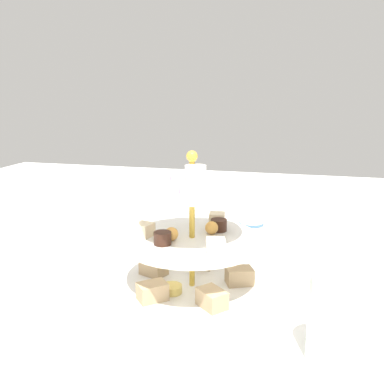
{
  "coord_description": "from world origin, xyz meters",
  "views": [
    {
      "loc": [
        0.69,
        0.17,
        0.35
      ],
      "look_at": [
        0.0,
        0.0,
        0.18
      ],
      "focal_mm": 39.44,
      "sensor_mm": 36.0,
      "label": 1
    }
  ],
  "objects_px": {
    "tiered_serving_stand": "(192,250)",
    "butter_knife_right": "(349,270)",
    "water_glass_short_left": "(188,223)",
    "butter_knife_left": "(27,384)",
    "water_glass_tall_right": "(334,319)",
    "teacup_with_saucer": "(251,232)"
  },
  "relations": [
    {
      "from": "tiered_serving_stand",
      "to": "teacup_with_saucer",
      "type": "bearing_deg",
      "value": 164.97
    },
    {
      "from": "tiered_serving_stand",
      "to": "teacup_with_saucer",
      "type": "height_order",
      "value": "tiered_serving_stand"
    },
    {
      "from": "water_glass_tall_right",
      "to": "teacup_with_saucer",
      "type": "bearing_deg",
      "value": -160.48
    },
    {
      "from": "teacup_with_saucer",
      "to": "water_glass_tall_right",
      "type": "bearing_deg",
      "value": 19.52
    },
    {
      "from": "water_glass_tall_right",
      "to": "teacup_with_saucer",
      "type": "relative_size",
      "value": 1.36
    },
    {
      "from": "water_glass_short_left",
      "to": "butter_knife_left",
      "type": "relative_size",
      "value": 0.47
    },
    {
      "from": "water_glass_tall_right",
      "to": "tiered_serving_stand",
      "type": "bearing_deg",
      "value": -123.81
    },
    {
      "from": "water_glass_short_left",
      "to": "butter_knife_right",
      "type": "relative_size",
      "value": 0.47
    },
    {
      "from": "teacup_with_saucer",
      "to": "butter_knife_left",
      "type": "height_order",
      "value": "teacup_with_saucer"
    },
    {
      "from": "butter_knife_left",
      "to": "butter_knife_right",
      "type": "relative_size",
      "value": 1.0
    },
    {
      "from": "tiered_serving_stand",
      "to": "teacup_with_saucer",
      "type": "xyz_separation_m",
      "value": [
        -0.28,
        0.08,
        -0.05
      ]
    },
    {
      "from": "tiered_serving_stand",
      "to": "butter_knife_right",
      "type": "xyz_separation_m",
      "value": [
        -0.16,
        0.29,
        -0.08
      ]
    },
    {
      "from": "tiered_serving_stand",
      "to": "butter_knife_left",
      "type": "height_order",
      "value": "tiered_serving_stand"
    },
    {
      "from": "teacup_with_saucer",
      "to": "butter_knife_left",
      "type": "distance_m",
      "value": 0.62
    },
    {
      "from": "tiered_serving_stand",
      "to": "water_glass_short_left",
      "type": "xyz_separation_m",
      "value": [
        -0.27,
        -0.08,
        -0.04
      ]
    },
    {
      "from": "teacup_with_saucer",
      "to": "butter_knife_right",
      "type": "relative_size",
      "value": 0.53
    },
    {
      "from": "water_glass_short_left",
      "to": "butter_knife_right",
      "type": "bearing_deg",
      "value": 73.44
    },
    {
      "from": "water_glass_short_left",
      "to": "teacup_with_saucer",
      "type": "distance_m",
      "value": 0.15
    },
    {
      "from": "butter_knife_left",
      "to": "tiered_serving_stand",
      "type": "bearing_deg",
      "value": 93.63
    },
    {
      "from": "butter_knife_left",
      "to": "butter_knife_right",
      "type": "xyz_separation_m",
      "value": [
        -0.46,
        0.42,
        0.0
      ]
    },
    {
      "from": "butter_knife_right",
      "to": "teacup_with_saucer",
      "type": "bearing_deg",
      "value": 37.6
    },
    {
      "from": "teacup_with_saucer",
      "to": "butter_knife_right",
      "type": "height_order",
      "value": "teacup_with_saucer"
    }
  ]
}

